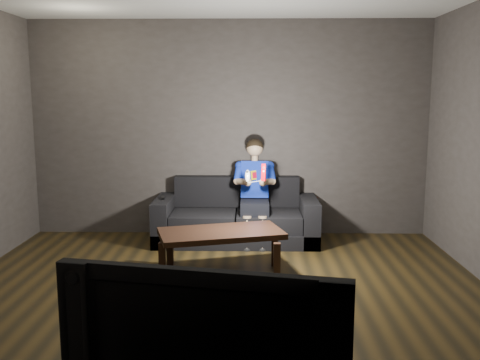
{
  "coord_description": "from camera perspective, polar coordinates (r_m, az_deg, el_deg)",
  "views": [
    {
      "loc": [
        0.26,
        -4.26,
        1.79
      ],
      "look_at": [
        0.15,
        1.55,
        0.85
      ],
      "focal_mm": 40.0,
      "sensor_mm": 36.0,
      "label": 1
    }
  ],
  "objects": [
    {
      "name": "child",
      "position": [
        6.43,
        1.58,
        -0.51
      ],
      "size": [
        0.5,
        0.62,
        1.23
      ],
      "color": "black",
      "rests_on": "sofa"
    },
    {
      "name": "floor",
      "position": [
        4.62,
        -2.3,
        -13.58
      ],
      "size": [
        5.0,
        5.0,
        0.0
      ],
      "primitive_type": "plane",
      "color": "black",
      "rests_on": "ground"
    },
    {
      "name": "coffee_table",
      "position": [
        5.37,
        -2.05,
        -6.03
      ],
      "size": [
        1.33,
        0.91,
        0.44
      ],
      "color": "black",
      "rests_on": "floor"
    },
    {
      "name": "wii_remote_red",
      "position": [
        5.93,
        2.53,
        0.82
      ],
      "size": [
        0.06,
        0.08,
        0.19
      ],
      "color": "#DF000A",
      "rests_on": "child"
    },
    {
      "name": "wii_remote_black",
      "position": [
        6.51,
        -8.21,
        -1.9
      ],
      "size": [
        0.06,
        0.14,
        0.03
      ],
      "color": "black",
      "rests_on": "sofa"
    },
    {
      "name": "sofa",
      "position": [
        6.56,
        -0.4,
        -4.4
      ],
      "size": [
        1.96,
        0.85,
        0.76
      ],
      "color": "black",
      "rests_on": "floor"
    },
    {
      "name": "nunchuk_white",
      "position": [
        5.94,
        0.81,
        0.44
      ],
      "size": [
        0.06,
        0.09,
        0.15
      ],
      "color": "silver",
      "rests_on": "child"
    },
    {
      "name": "back_wall",
      "position": [
        6.78,
        -1.12,
        5.47
      ],
      "size": [
        5.0,
        0.04,
        2.7
      ],
      "primitive_type": "cube",
      "color": "#3A3532",
      "rests_on": "ground"
    },
    {
      "name": "front_wall",
      "position": [
        1.83,
        -7.24,
        -4.76
      ],
      "size": [
        5.0,
        0.04,
        2.7
      ],
      "primitive_type": "cube",
      "color": "#3A3532",
      "rests_on": "ground"
    },
    {
      "name": "tv",
      "position": [
        2.21,
        -3.43,
        -16.59
      ],
      "size": [
        1.13,
        0.37,
        0.65
      ],
      "primitive_type": "imported",
      "rotation": [
        0.0,
        0.0,
        -0.2
      ],
      "color": "black",
      "rests_on": "media_console"
    }
  ]
}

